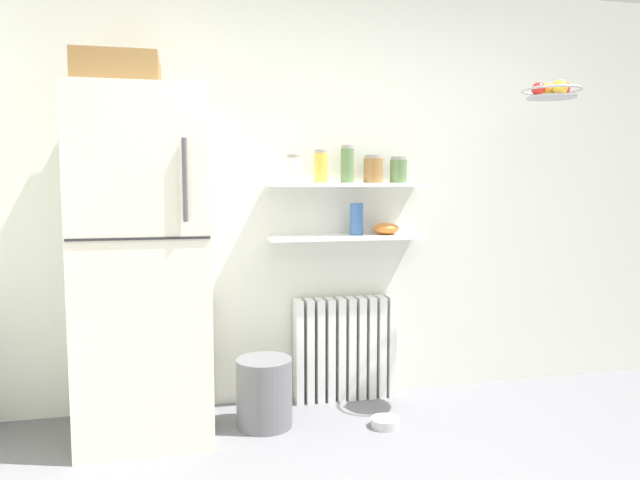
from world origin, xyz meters
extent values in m
cube|color=silver|center=(0.00, 2.05, 1.30)|extent=(7.04, 0.10, 2.60)
cube|color=silver|center=(-1.19, 1.67, 0.92)|extent=(0.68, 0.67, 1.85)
cube|color=#262628|center=(-1.19, 1.33, 1.10)|extent=(0.67, 0.01, 0.01)
cylinder|color=#4C4C51|center=(-0.97, 1.31, 1.38)|extent=(0.02, 0.02, 0.40)
cube|color=olive|center=(-1.29, 1.67, 1.93)|extent=(0.41, 0.47, 0.16)
cube|color=white|center=(-0.30, 1.92, 0.33)|extent=(0.05, 0.12, 0.65)
cube|color=white|center=(-0.23, 1.92, 0.33)|extent=(0.05, 0.12, 0.65)
cube|color=white|center=(-0.17, 1.92, 0.33)|extent=(0.05, 0.12, 0.65)
cube|color=white|center=(-0.10, 1.92, 0.33)|extent=(0.05, 0.12, 0.65)
cube|color=white|center=(-0.03, 1.92, 0.33)|extent=(0.05, 0.12, 0.65)
cube|color=white|center=(0.03, 1.92, 0.33)|extent=(0.05, 0.12, 0.65)
cube|color=white|center=(0.10, 1.92, 0.33)|extent=(0.05, 0.12, 0.65)
cube|color=white|center=(0.17, 1.92, 0.33)|extent=(0.05, 0.12, 0.65)
cube|color=white|center=(0.23, 1.92, 0.33)|extent=(0.05, 0.12, 0.65)
cube|color=white|center=(0.30, 1.92, 0.33)|extent=(0.05, 0.12, 0.65)
cube|color=white|center=(0.00, 1.89, 1.03)|extent=(0.97, 0.22, 0.02)
cube|color=white|center=(0.00, 1.89, 1.36)|extent=(0.97, 0.22, 0.02)
cylinder|color=silver|center=(-0.33, 1.89, 1.44)|extent=(0.09, 0.09, 0.15)
cylinder|color=gray|center=(-0.33, 1.89, 1.53)|extent=(0.08, 0.08, 0.02)
cylinder|color=yellow|center=(-0.16, 1.89, 1.46)|extent=(0.08, 0.08, 0.18)
cylinder|color=gray|center=(-0.16, 1.89, 1.56)|extent=(0.07, 0.07, 0.02)
cylinder|color=#5B7F4C|center=(0.00, 1.89, 1.47)|extent=(0.08, 0.08, 0.21)
cylinder|color=gray|center=(0.00, 1.89, 1.59)|extent=(0.07, 0.07, 0.02)
cylinder|color=olive|center=(0.17, 1.89, 1.44)|extent=(0.12, 0.12, 0.15)
cylinder|color=gray|center=(0.17, 1.89, 1.53)|extent=(0.11, 0.11, 0.02)
cylinder|color=#5B7F4C|center=(0.33, 1.89, 1.44)|extent=(0.11, 0.11, 0.14)
cylinder|color=gray|center=(0.33, 1.89, 1.52)|extent=(0.10, 0.10, 0.02)
cylinder|color=#38609E|center=(0.06, 1.89, 1.15)|extent=(0.08, 0.08, 0.20)
ellipsoid|color=orange|center=(0.25, 1.89, 1.08)|extent=(0.16, 0.16, 0.07)
cylinder|color=slate|center=(-0.56, 1.61, 0.19)|extent=(0.31, 0.31, 0.39)
cylinder|color=#B7B7BC|center=(0.10, 1.44, 0.03)|extent=(0.16, 0.16, 0.05)
torus|color=#B2B2B7|center=(1.08, 1.45, 1.89)|extent=(0.33, 0.33, 0.01)
cylinder|color=#A8A8AD|center=(1.08, 1.45, 1.85)|extent=(0.27, 0.27, 0.01)
sphere|color=red|center=(1.14, 1.44, 1.90)|extent=(0.09, 0.09, 0.09)
sphere|color=gold|center=(1.09, 1.48, 1.90)|extent=(0.08, 0.08, 0.08)
sphere|color=red|center=(1.00, 1.45, 1.90)|extent=(0.08, 0.08, 0.08)
sphere|color=gold|center=(1.09, 1.38, 1.90)|extent=(0.08, 0.08, 0.08)
camera|label=1|loc=(-0.97, -1.60, 1.36)|focal=33.15mm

